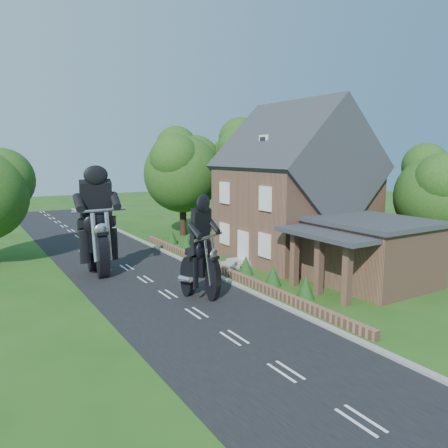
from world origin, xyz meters
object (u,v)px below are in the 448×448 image
annex (369,251)px  garden_wall (222,269)px  house (295,192)px  motorcycle_follow (99,259)px  motorcycle_lead (201,283)px

annex → garden_wall: bearing=133.8°
house → annex: size_ratio=1.45×
house → motorcycle_follow: (-12.36, 2.25, -3.42)m
annex → motorcycle_lead: bearing=164.1°
garden_wall → house: (6.19, 1.00, 4.14)m
house → motorcycle_follow: bearing=169.7°
house → motorcycle_lead: bearing=-155.3°
annex → motorcycle_follow: (-11.74, 9.05, -0.84)m
motorcycle_lead → motorcycle_follow: motorcycle_follow is taller
annex → motorcycle_lead: (-8.74, 2.48, -1.02)m
garden_wall → annex: (5.57, -5.80, 1.57)m
annex → motorcycle_follow: size_ratio=3.55×
house → annex: bearing=-95.2°
house → annex: 7.30m
house → motorcycle_follow: 13.02m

